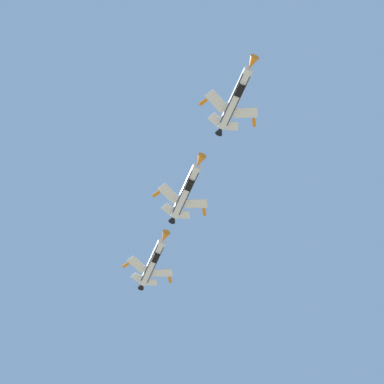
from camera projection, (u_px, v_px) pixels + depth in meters
fighter_jet_lead at (236, 97)px, 126.67m from camera, size 10.53×15.96×4.39m
fighter_jet_left_wing at (186, 190)px, 135.49m from camera, size 10.54×15.96×4.38m
fighter_jet_right_wing at (153, 261)px, 149.20m from camera, size 10.57×15.96×4.38m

